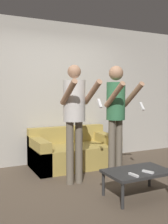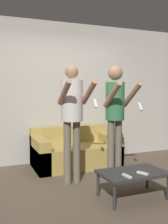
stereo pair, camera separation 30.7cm
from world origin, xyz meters
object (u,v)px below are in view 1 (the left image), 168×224
(remote_far, at_px, (148,172))
(person_standing_right, at_px, (116,109))
(coffee_table, at_px, (138,173))
(person_standing_left, at_px, (75,110))
(couch, at_px, (73,152))
(remote_near, at_px, (134,175))

(remote_far, bearing_deg, person_standing_right, 82.81)
(coffee_table, relative_size, remote_far, 5.59)
(person_standing_left, xyz_separation_m, person_standing_right, (0.71, -0.00, 0.00))
(couch, distance_m, remote_far, 1.82)
(couch, height_order, person_standing_left, person_standing_left)
(couch, distance_m, coffee_table, 1.68)
(couch, relative_size, coffee_table, 1.81)
(person_standing_left, distance_m, person_standing_right, 0.71)
(person_standing_right, xyz_separation_m, remote_far, (-0.12, -0.92, -0.74))
(remote_near, relative_size, remote_far, 1.01)
(coffee_table, bearing_deg, couch, 96.27)
(coffee_table, height_order, remote_near, remote_near)
(person_standing_right, relative_size, remote_near, 11.55)
(couch, relative_size, person_standing_left, 0.87)
(person_standing_right, relative_size, remote_far, 11.68)
(remote_near, bearing_deg, couch, 90.06)
(person_standing_left, bearing_deg, couch, 67.82)
(person_standing_left, height_order, remote_near, person_standing_left)
(couch, xyz_separation_m, remote_far, (0.24, -1.80, 0.11))
(person_standing_right, xyz_separation_m, remote_near, (-0.36, -0.95, -0.74))
(coffee_table, xyz_separation_m, remote_near, (-0.18, -0.16, 0.05))
(couch, xyz_separation_m, person_standing_right, (0.36, -0.88, 0.85))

